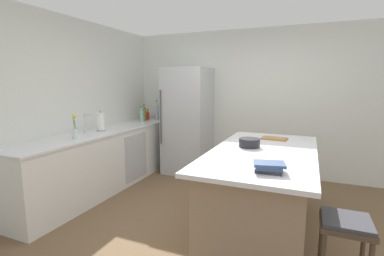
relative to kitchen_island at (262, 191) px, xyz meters
name	(u,v)px	position (x,y,z in m)	size (l,w,h in m)	color
ground_plane	(222,229)	(-0.41, -0.12, -0.47)	(7.20, 7.20, 0.00)	brown
wall_rear	(260,103)	(-0.41, 2.13, 0.83)	(6.00, 0.10, 2.60)	silver
wall_left	(56,108)	(-2.86, -0.12, 0.83)	(0.10, 6.00, 2.60)	silver
counter_run_left	(105,160)	(-2.49, 0.39, -0.01)	(0.66, 3.20, 0.93)	silver
kitchen_island	(262,191)	(0.00, 0.00, 0.00)	(1.07, 2.13, 0.93)	#8E755B
refrigerator	(188,121)	(-1.63, 1.70, 0.49)	(0.78, 0.78, 1.93)	#B7BABF
bar_stool	(345,233)	(0.74, -0.76, 0.06)	(0.36, 0.36, 0.66)	#473828
sink_faucet	(85,123)	(-2.54, 0.08, 0.61)	(0.15, 0.05, 0.30)	silver
flower_vase	(75,131)	(-2.41, -0.24, 0.56)	(0.08, 0.08, 0.32)	silver
paper_towel_roll	(101,122)	(-2.50, 0.37, 0.59)	(0.14, 0.14, 0.31)	gray
soda_bottle	(157,112)	(-2.39, 1.88, 0.61)	(0.07, 0.07, 0.38)	silver
hot_sauce_bottle	(148,116)	(-2.54, 1.79, 0.54)	(0.05, 0.05, 0.21)	red
vinegar_bottle	(145,115)	(-2.54, 1.69, 0.56)	(0.06, 0.06, 0.25)	#994C23
olive_oil_bottle	(144,114)	(-2.51, 1.60, 0.58)	(0.05, 0.05, 0.32)	olive
gin_bottle	(142,116)	(-2.49, 1.49, 0.57)	(0.08, 0.08, 0.29)	#8CB79E
cookbook_stack	(269,167)	(0.16, -0.73, 0.50)	(0.28, 0.23, 0.08)	#2D2D33
mixing_bowl	(249,143)	(-0.17, 0.11, 0.51)	(0.24, 0.24, 0.10)	black
cutting_board	(274,138)	(0.04, 0.69, 0.47)	(0.33, 0.23, 0.02)	#9E7042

